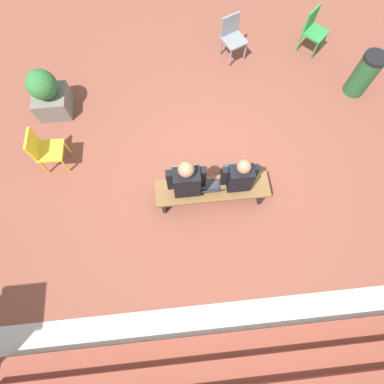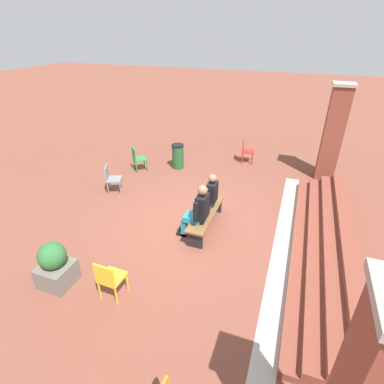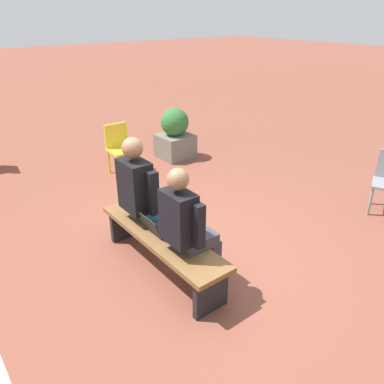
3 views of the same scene
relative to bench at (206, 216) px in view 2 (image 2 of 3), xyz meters
name	(u,v)px [view 2 (image 2 of 3)]	position (x,y,z in m)	size (l,w,h in m)	color
ground_plane	(194,225)	(-0.01, -0.32, -0.35)	(60.00, 60.00, 0.00)	brown
concrete_strip	(283,244)	(0.00, 1.88, -0.35)	(7.09, 0.40, 0.01)	#B7B2A8
brick_steps	(329,245)	(0.00, 2.83, -0.13)	(6.29, 1.20, 0.60)	brown
brick_pillar_left_of_steps	(333,133)	(-4.09, 2.82, 1.15)	(0.64, 0.64, 2.99)	brown
bench	(206,216)	(0.00, 0.00, 0.00)	(1.80, 0.44, 0.45)	brown
person_student	(208,196)	(-0.37, -0.07, 0.35)	(0.52, 0.66, 1.31)	#383842
person_adult	(198,210)	(0.41, -0.07, 0.38)	(0.57, 0.72, 1.39)	teal
laptop	(206,211)	(0.04, 0.01, 0.15)	(0.32, 0.29, 0.21)	black
plastic_chair_foreground	(246,149)	(-4.45, 0.11, 0.13)	(0.48, 0.48, 0.84)	red
plastic_chair_far_left	(138,157)	(-2.44, -3.23, 0.13)	(0.59, 0.59, 0.84)	#2D893D
plastic_chair_mid_courtyard	(109,278)	(2.68, -0.96, 0.13)	(0.43, 0.43, 0.84)	gold
plastic_chair_near_bench_right	(111,177)	(-0.80, -3.21, 0.13)	(0.56, 0.56, 0.84)	gray
planter	(55,266)	(2.73, -2.14, 0.08)	(0.60, 0.60, 0.94)	#6B665B
litter_bin	(178,156)	(-3.11, -2.02, 0.08)	(0.42, 0.42, 0.86)	#23562D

